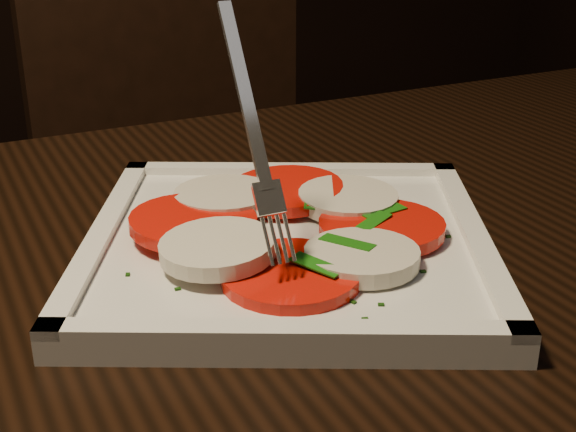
{
  "coord_description": "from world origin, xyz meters",
  "views": [
    {
      "loc": [
        0.09,
        -0.16,
        0.99
      ],
      "look_at": [
        0.27,
        0.28,
        0.78
      ],
      "focal_mm": 50.0,
      "sensor_mm": 36.0,
      "label": 1
    }
  ],
  "objects_px": {
    "chair": "(198,203)",
    "fork": "(246,125)",
    "plate": "(288,247)",
    "table": "(345,424)"
  },
  "relations": [
    {
      "from": "chair",
      "to": "fork",
      "type": "distance_m",
      "value": 0.73
    },
    {
      "from": "fork",
      "to": "plate",
      "type": "bearing_deg",
      "value": 25.12
    },
    {
      "from": "table",
      "to": "fork",
      "type": "xyz_separation_m",
      "value": [
        -0.05,
        0.04,
        0.2
      ]
    },
    {
      "from": "fork",
      "to": "chair",
      "type": "bearing_deg",
      "value": 74.14
    },
    {
      "from": "fork",
      "to": "table",
      "type": "bearing_deg",
      "value": -42.24
    },
    {
      "from": "table",
      "to": "chair",
      "type": "bearing_deg",
      "value": 82.96
    },
    {
      "from": "chair",
      "to": "fork",
      "type": "xyz_separation_m",
      "value": [
        -0.14,
        -0.65,
        0.32
      ]
    },
    {
      "from": "chair",
      "to": "plate",
      "type": "relative_size",
      "value": 3.57
    },
    {
      "from": "plate",
      "to": "fork",
      "type": "xyz_separation_m",
      "value": [
        -0.03,
        -0.02,
        0.09
      ]
    },
    {
      "from": "plate",
      "to": "chair",
      "type": "bearing_deg",
      "value": 80.77
    }
  ]
}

